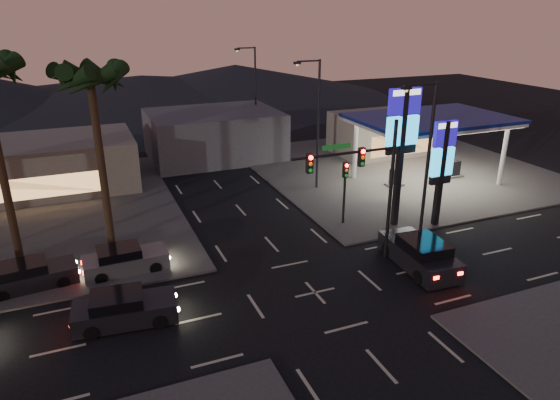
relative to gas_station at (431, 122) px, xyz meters
name	(u,v)px	position (x,y,z in m)	size (l,w,h in m)	color
ground	(315,293)	(-16.00, -12.00, -5.08)	(140.00, 140.00, 0.00)	black
corner_lot_ne	(396,168)	(0.00, 4.00, -5.02)	(24.00, 24.00, 0.12)	#47443F
gas_station	(431,122)	(0.00, 0.00, 0.00)	(12.20, 8.20, 5.47)	silver
convenience_store	(386,133)	(2.00, 9.00, -3.08)	(10.00, 6.00, 4.00)	#726B5B
pylon_sign_tall	(402,131)	(-7.50, -6.50, 1.31)	(2.20, 0.35, 9.00)	black
pylon_sign_short	(442,158)	(-5.00, -7.50, -0.42)	(1.60, 0.35, 7.00)	black
traffic_signal_mast	(365,174)	(-12.24, -10.01, 0.15)	(6.10, 0.39, 8.00)	black
pedestal_signal	(345,183)	(-10.50, -5.02, -2.16)	(0.32, 0.39, 4.30)	black
streetlight_near	(424,164)	(-9.21, -11.00, 0.64)	(2.14, 0.25, 10.00)	black
streetlight_mid	(316,118)	(-9.21, 2.00, 0.64)	(2.14, 0.25, 10.00)	black
streetlight_far	(254,91)	(-9.21, 16.00, 0.64)	(2.14, 0.25, 10.00)	black
palm_a	(91,88)	(-25.00, -2.50, 4.35)	(4.41, 4.41, 10.86)	black
building_far_west	(27,167)	(-30.00, 10.00, -3.08)	(16.00, 8.00, 4.00)	#726B5B
building_far_mid	(214,135)	(-14.00, 14.00, -2.88)	(12.00, 9.00, 4.40)	#4C4C51
hill_right	(236,80)	(-1.00, 48.00, -2.58)	(50.00, 50.00, 5.00)	black
hill_center	(142,89)	(-16.00, 48.00, -3.08)	(60.00, 60.00, 4.00)	black
car_lane_a_front	(124,309)	(-25.17, -10.98, -4.37)	(4.82, 2.37, 1.52)	black
car_lane_b_front	(124,260)	(-24.60, -6.07, -4.39)	(4.60, 2.05, 1.48)	#5E5E61
car_lane_b_mid	(30,276)	(-29.24, -5.98, -4.40)	(4.61, 2.27, 1.46)	black
suv_station	(420,254)	(-9.51, -11.80, -4.26)	(2.60, 5.42, 1.76)	black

